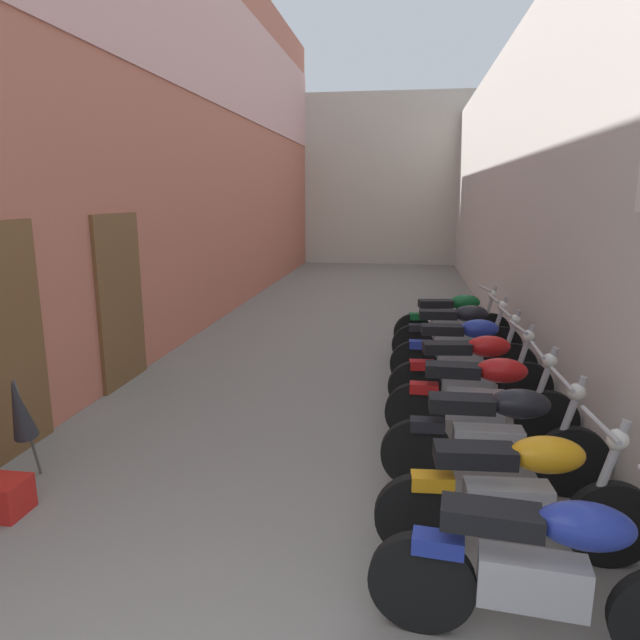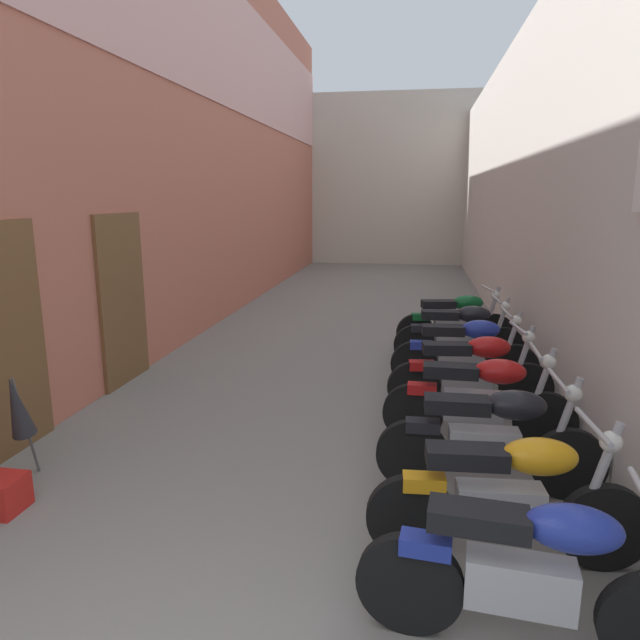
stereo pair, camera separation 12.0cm
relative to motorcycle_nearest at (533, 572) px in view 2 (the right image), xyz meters
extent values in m
plane|color=slate|center=(-1.73, 6.10, -0.50)|extent=(35.48, 35.48, 0.00)
cube|color=#B76651|center=(-4.61, 8.10, 3.16)|extent=(0.40, 19.48, 7.33)
cube|color=brown|center=(-4.39, 1.76, 0.60)|extent=(0.06, 1.10, 2.20)
cube|color=brown|center=(-4.39, 3.96, 0.60)|extent=(0.06, 1.10, 2.20)
cube|color=#DBA39E|center=(-4.40, 8.10, 4.77)|extent=(0.04, 19.48, 2.34)
cube|color=beige|center=(1.14, 8.10, 2.08)|extent=(0.40, 19.48, 5.16)
cube|color=beige|center=(-1.73, 18.84, 2.45)|extent=(8.35, 2.00, 5.90)
cylinder|color=black|center=(-0.63, 0.06, -0.20)|extent=(0.60, 0.14, 0.60)
cube|color=#9E9EA3|center=(-0.06, 0.01, -0.08)|extent=(0.58, 0.25, 0.28)
ellipsoid|color=navy|center=(0.17, -0.02, 0.28)|extent=(0.50, 0.31, 0.24)
cube|color=black|center=(-0.29, 0.03, 0.26)|extent=(0.54, 0.27, 0.12)
cube|color=navy|center=(-0.55, 0.06, 0.06)|extent=(0.29, 0.17, 0.10)
cylinder|color=black|center=(0.61, 0.83, -0.20)|extent=(0.60, 0.12, 0.60)
cylinder|color=black|center=(-0.63, 0.75, -0.20)|extent=(0.60, 0.12, 0.60)
cube|color=#9E9EA3|center=(-0.06, 0.79, -0.08)|extent=(0.57, 0.24, 0.28)
ellipsoid|color=orange|center=(0.17, 0.80, 0.28)|extent=(0.50, 0.29, 0.24)
cube|color=black|center=(-0.29, 0.77, 0.26)|extent=(0.53, 0.25, 0.12)
cylinder|color=#9E9EA3|center=(0.54, 0.83, 0.15)|extent=(0.25, 0.08, 0.77)
cylinder|color=#9E9EA3|center=(0.47, 0.82, 0.50)|extent=(0.07, 0.58, 0.04)
sphere|color=silver|center=(0.59, 0.83, 0.40)|extent=(0.14, 0.14, 0.14)
cube|color=orange|center=(-0.55, 0.75, 0.06)|extent=(0.29, 0.16, 0.10)
cylinder|color=black|center=(0.61, 1.74, -0.20)|extent=(0.60, 0.09, 0.60)
cylinder|color=black|center=(-0.63, 1.71, -0.20)|extent=(0.60, 0.09, 0.60)
cube|color=#9E9EA3|center=(-0.06, 1.73, -0.08)|extent=(0.56, 0.21, 0.28)
ellipsoid|color=black|center=(0.17, 1.73, 0.28)|extent=(0.49, 0.27, 0.24)
cube|color=black|center=(-0.29, 1.72, 0.26)|extent=(0.52, 0.23, 0.12)
cylinder|color=#9E9EA3|center=(0.54, 1.74, 0.15)|extent=(0.25, 0.07, 0.77)
cylinder|color=#9E9EA3|center=(0.47, 1.74, 0.50)|extent=(0.05, 0.58, 0.04)
sphere|color=silver|center=(0.59, 1.74, 0.40)|extent=(0.14, 0.14, 0.14)
cube|color=black|center=(-0.55, 1.72, 0.06)|extent=(0.28, 0.15, 0.10)
cylinder|color=black|center=(0.61, 2.62, -0.20)|extent=(0.60, 0.10, 0.60)
cylinder|color=black|center=(-0.63, 2.65, -0.20)|extent=(0.60, 0.10, 0.60)
cube|color=#9E9EA3|center=(-0.06, 2.64, -0.08)|extent=(0.57, 0.22, 0.28)
ellipsoid|color=#AD1414|center=(0.17, 2.63, 0.28)|extent=(0.49, 0.27, 0.24)
cube|color=black|center=(-0.29, 2.64, 0.26)|extent=(0.53, 0.23, 0.12)
cylinder|color=#9E9EA3|center=(0.54, 2.62, 0.15)|extent=(0.25, 0.07, 0.77)
cylinder|color=#9E9EA3|center=(0.47, 2.62, 0.50)|extent=(0.05, 0.58, 0.04)
sphere|color=silver|center=(0.59, 2.62, 0.40)|extent=(0.14, 0.14, 0.14)
cube|color=#AD1414|center=(-0.55, 2.65, 0.06)|extent=(0.28, 0.15, 0.10)
cylinder|color=black|center=(0.61, 3.59, -0.20)|extent=(0.61, 0.15, 0.60)
cylinder|color=black|center=(-0.63, 3.44, -0.20)|extent=(0.61, 0.15, 0.60)
cube|color=#9E9EA3|center=(-0.06, 3.50, -0.08)|extent=(0.58, 0.27, 0.28)
ellipsoid|color=#AD1414|center=(0.17, 3.53, 0.28)|extent=(0.51, 0.32, 0.24)
cube|color=black|center=(-0.29, 3.48, 0.26)|extent=(0.54, 0.28, 0.12)
cylinder|color=#9E9EA3|center=(0.54, 3.58, 0.15)|extent=(0.25, 0.09, 0.77)
cylinder|color=#9E9EA3|center=(0.47, 3.57, 0.50)|extent=(0.11, 0.58, 0.04)
sphere|color=silver|center=(0.59, 3.58, 0.40)|extent=(0.14, 0.14, 0.14)
cube|color=#AD1414|center=(-0.55, 3.45, 0.06)|extent=(0.29, 0.17, 0.10)
cylinder|color=black|center=(0.61, 4.42, -0.20)|extent=(0.60, 0.11, 0.60)
cylinder|color=black|center=(-0.63, 4.34, -0.20)|extent=(0.60, 0.11, 0.60)
cube|color=#9E9EA3|center=(-0.06, 4.38, -0.08)|extent=(0.57, 0.23, 0.28)
ellipsoid|color=navy|center=(0.17, 4.39, 0.28)|extent=(0.49, 0.29, 0.24)
cube|color=black|center=(-0.29, 4.36, 0.26)|extent=(0.53, 0.25, 0.12)
cylinder|color=#9E9EA3|center=(0.54, 4.41, 0.15)|extent=(0.25, 0.07, 0.77)
cylinder|color=#9E9EA3|center=(0.47, 4.41, 0.50)|extent=(0.07, 0.58, 0.04)
sphere|color=silver|center=(0.59, 4.41, 0.40)|extent=(0.14, 0.14, 0.14)
cube|color=navy|center=(-0.55, 4.35, 0.06)|extent=(0.29, 0.16, 0.10)
cylinder|color=black|center=(0.61, 5.37, -0.20)|extent=(0.60, 0.12, 0.60)
cylinder|color=black|center=(-0.63, 5.29, -0.20)|extent=(0.60, 0.12, 0.60)
cube|color=#9E9EA3|center=(-0.06, 5.33, -0.08)|extent=(0.57, 0.23, 0.28)
ellipsoid|color=black|center=(0.17, 5.34, 0.28)|extent=(0.50, 0.29, 0.24)
cube|color=black|center=(-0.29, 5.31, 0.26)|extent=(0.53, 0.25, 0.12)
cylinder|color=#9E9EA3|center=(0.54, 5.36, 0.15)|extent=(0.25, 0.08, 0.77)
cylinder|color=#9E9EA3|center=(0.47, 5.36, 0.50)|extent=(0.07, 0.58, 0.04)
sphere|color=silver|center=(0.59, 5.37, 0.40)|extent=(0.14, 0.14, 0.14)
cube|color=black|center=(-0.55, 5.30, 0.06)|extent=(0.29, 0.16, 0.10)
cylinder|color=black|center=(0.61, 6.30, -0.20)|extent=(0.60, 0.18, 0.60)
cylinder|color=black|center=(-0.63, 6.08, -0.20)|extent=(0.60, 0.18, 0.60)
cube|color=#9E9EA3|center=(-0.06, 6.19, -0.08)|extent=(0.59, 0.30, 0.28)
ellipsoid|color=#0F5123|center=(0.17, 6.23, 0.28)|extent=(0.52, 0.34, 0.24)
cube|color=black|center=(-0.29, 6.14, 0.26)|extent=(0.55, 0.31, 0.12)
cylinder|color=#9E9EA3|center=(0.54, 6.29, 0.15)|extent=(0.25, 0.10, 0.77)
cylinder|color=#9E9EA3|center=(0.47, 6.28, 0.50)|extent=(0.14, 0.58, 0.04)
sphere|color=silver|center=(0.59, 6.30, 0.40)|extent=(0.14, 0.14, 0.14)
cube|color=#0F5123|center=(-0.55, 6.10, 0.06)|extent=(0.30, 0.19, 0.10)
cylinder|color=#4C4C4C|center=(-3.92, 1.35, -0.03)|extent=(0.02, 0.22, 0.93)
cone|color=#232328|center=(-3.92, 1.27, 0.18)|extent=(0.20, 0.31, 0.58)
camera|label=1|loc=(-0.78, -2.78, 1.92)|focal=31.99mm
camera|label=2|loc=(-0.66, -2.77, 1.92)|focal=31.99mm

